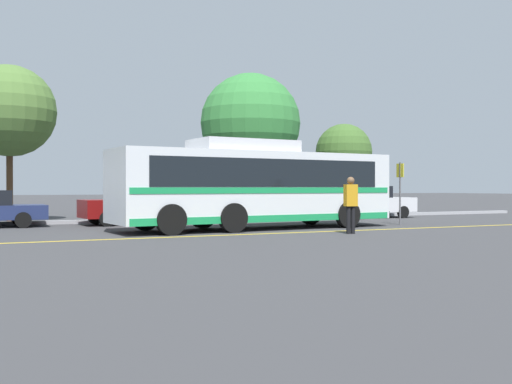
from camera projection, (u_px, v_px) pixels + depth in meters
The scene contains 12 objects.
ground_plane at pixel (259, 228), 22.19m from camera, with size 220.00×220.00×0.00m, color #38383A.
lane_strip_0 at pixel (284, 233), 19.93m from camera, with size 0.20×30.58×0.01m, color gold.
curb_strip at pixel (200, 219), 27.43m from camera, with size 38.58×0.36×0.15m, color #99999E.
transit_bus at pixel (256, 185), 21.90m from camera, with size 11.04×3.40×3.23m.
parked_car_1 at pixel (130, 206), 24.59m from camera, with size 4.10×2.08×1.56m.
parked_car_2 at pixel (245, 206), 27.25m from camera, with size 4.03×2.03×1.36m.
parked_car_3 at pixel (368, 202), 29.94m from camera, with size 4.54×2.04×1.59m.
pedestrian_0 at pixel (351, 201), 19.60m from camera, with size 0.43×0.25×1.87m.
bus_stop_sign at pixel (400, 185), 24.35m from camera, with size 0.07×0.40×2.55m.
tree_0 at pixel (9, 111), 26.50m from camera, with size 4.06×4.06×6.95m.
tree_1 at pixel (250, 123), 30.64m from camera, with size 5.11×5.11×7.36m.
tree_2 at pixel (344, 152), 33.07m from camera, with size 3.12×3.12×5.05m.
Camera 1 is at (-9.54, -20.02, 1.52)m, focal length 42.00 mm.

